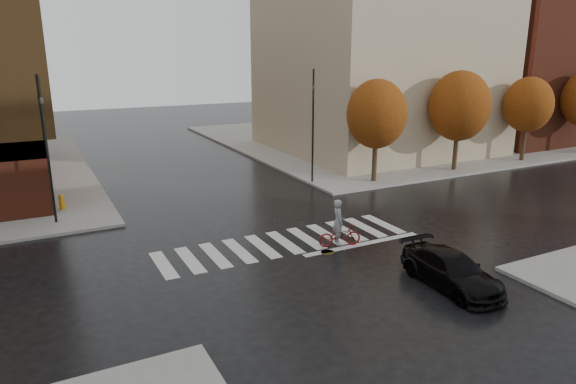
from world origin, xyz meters
name	(u,v)px	position (x,y,z in m)	size (l,w,h in m)	color
ground	(290,246)	(0.00, 0.00, 0.00)	(120.00, 120.00, 0.00)	black
sidewalk_ne	(382,138)	(21.00, 21.00, 0.07)	(30.00, 30.00, 0.15)	gray
crosswalk	(285,242)	(0.00, 0.50, 0.01)	(12.00, 3.00, 0.01)	silver
building_ne_tan	(378,40)	(17.00, 17.00, 9.15)	(16.00, 16.00, 18.00)	tan
building_ne_brick	(519,63)	(33.00, 16.00, 7.15)	(14.00, 14.00, 14.00)	maroon
tree_ne_a	(377,114)	(10.00, 7.40, 4.46)	(3.80, 3.80, 6.50)	#2F2115
tree_ne_b	(459,106)	(17.00, 7.40, 4.62)	(4.20, 4.20, 6.89)	#2F2115
tree_ne_c	(528,105)	(24.00, 7.40, 4.37)	(3.60, 3.60, 6.31)	#2F2115
sedan	(451,270)	(3.41, -6.24, 0.64)	(1.80, 4.42, 1.28)	black
cyclist	(339,230)	(1.92, -1.00, 0.74)	(2.00, 1.12, 2.16)	maroon
traffic_light_nw	(46,142)	(-9.00, 7.80, 4.16)	(0.22, 0.20, 7.09)	black
traffic_light_ne	(313,119)	(6.30, 9.00, 4.17)	(0.20, 0.22, 7.09)	black
fire_hydrant	(62,201)	(-8.55, 10.00, 0.59)	(0.29, 0.29, 0.81)	#EAA30D
manhole	(328,252)	(1.11, -1.41, 0.01)	(0.61, 0.61, 0.01)	#4D411B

